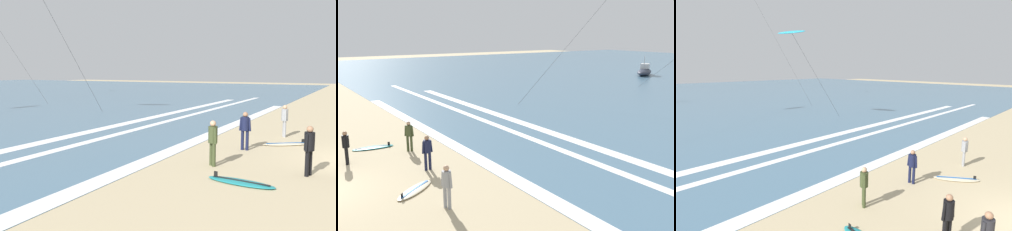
{
  "view_description": "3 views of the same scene",
  "coord_description": "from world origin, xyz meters",
  "views": [
    {
      "loc": [
        -15.06,
        0.56,
        3.35
      ],
      "look_at": [
        -2.18,
        7.31,
        1.56
      ],
      "focal_mm": 40.22,
      "sensor_mm": 36.0,
      "label": 1
    },
    {
      "loc": [
        15.22,
        -1.05,
        6.12
      ],
      "look_at": [
        -0.48,
        9.45,
        1.83
      ],
      "focal_mm": 39.98,
      "sensor_mm": 36.0,
      "label": 2
    },
    {
      "loc": [
        -9.77,
        -0.67,
        5.28
      ],
      "look_at": [
        0.95,
        10.23,
        2.35
      ],
      "focal_mm": 26.8,
      "sensor_mm": 36.0,
      "label": 3
    }
  ],
  "objects": [
    {
      "name": "wave_foam_shoreline",
      "position": [
        0.55,
        7.46,
        0.01
      ],
      "size": [
        38.42,
        0.78,
        0.01
      ],
      "primitive_type": "cube",
      "color": "white",
      "rests_on": "ocean_surface"
    },
    {
      "name": "offshore_boat",
      "position": [
        -17.71,
        44.46,
        0.55
      ],
      "size": [
        3.92,
        5.4,
        2.7
      ],
      "color": "#2D3342",
      "rests_on": "ground"
    },
    {
      "name": "surfer_foreground_main",
      "position": [
        -2.76,
        2.0,
        0.96
      ],
      "size": [
        0.51,
        0.32,
        1.6
      ],
      "color": "black",
      "rests_on": "ground"
    },
    {
      "name": "surfboard_near_water",
      "position": [
        1.92,
        3.55,
        0.05
      ],
      "size": [
        1.7,
        2.06,
        0.25
      ],
      "color": "beige",
      "rests_on": "ground"
    },
    {
      "name": "surfer_right_near",
      "position": [
        -3.01,
        5.12,
        0.96
      ],
      "size": [
        0.41,
        0.44,
        1.6
      ],
      "color": "#384223",
      "rests_on": "ground"
    },
    {
      "name": "wave_foam_outer_break",
      "position": [
        1.64,
        13.56,
        0.01
      ],
      "size": [
        46.15,
        0.78,
        0.01
      ],
      "primitive_type": "cube",
      "color": "white",
      "rests_on": "ocean_surface"
    },
    {
      "name": "surfer_left_near",
      "position": [
        3.96,
        4.0,
        0.96
      ],
      "size": [
        0.5,
        0.32,
        1.6
      ],
      "color": "gray",
      "rests_on": "ground"
    },
    {
      "name": "wave_foam_mid_break",
      "position": [
        0.88,
        11.75,
        0.01
      ],
      "size": [
        56.08,
        0.53,
        0.01
      ],
      "primitive_type": "cube",
      "color": "white",
      "rests_on": "ocean_surface"
    },
    {
      "name": "surfboard_right_spare",
      "position": [
        -4.55,
        3.65,
        0.05
      ],
      "size": [
        0.83,
        2.15,
        0.25
      ],
      "color": "teal",
      "rests_on": "ground"
    },
    {
      "name": "surfer_left_far",
      "position": [
        0.06,
        4.87,
        0.96
      ],
      "size": [
        0.32,
        0.51,
        1.6
      ],
      "color": "#141938",
      "rests_on": "ground"
    }
  ]
}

